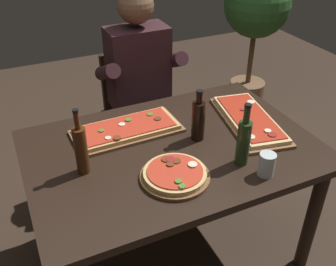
{
  "coord_description": "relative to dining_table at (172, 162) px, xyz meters",
  "views": [
    {
      "loc": [
        -0.67,
        -1.4,
        1.82
      ],
      "look_at": [
        0.0,
        0.05,
        0.79
      ],
      "focal_mm": 41.31,
      "sensor_mm": 36.0,
      "label": 1
    }
  ],
  "objects": [
    {
      "name": "dining_table",
      "position": [
        0.0,
        0.0,
        0.0
      ],
      "size": [
        1.4,
        0.96,
        0.74
      ],
      "color": "black",
      "rests_on": "ground_plane"
    },
    {
      "name": "vinegar_bottle_green",
      "position": [
        0.15,
        0.01,
        0.21
      ],
      "size": [
        0.07,
        0.07,
        0.27
      ],
      "color": "black",
      "rests_on": "dining_table"
    },
    {
      "name": "potted_plant_corner",
      "position": [
        1.33,
        1.2,
        0.22
      ],
      "size": [
        0.54,
        0.54,
        1.27
      ],
      "color": "#846042",
      "rests_on": "ground_plane"
    },
    {
      "name": "oil_bottle_amber",
      "position": [
        0.23,
        -0.25,
        0.22
      ],
      "size": [
        0.06,
        0.06,
        0.31
      ],
      "color": "#233819",
      "rests_on": "dining_table"
    },
    {
      "name": "ground_plane",
      "position": [
        0.0,
        0.0,
        -0.64
      ],
      "size": [
        6.4,
        6.4,
        0.0
      ],
      "primitive_type": "plane",
      "color": "#38281E"
    },
    {
      "name": "pizza_round_far",
      "position": [
        -0.09,
        -0.22,
        0.12
      ],
      "size": [
        0.31,
        0.31,
        0.05
      ],
      "color": "brown",
      "rests_on": "dining_table"
    },
    {
      "name": "tumbler_near_camera",
      "position": [
        0.28,
        -0.37,
        0.15
      ],
      "size": [
        0.07,
        0.07,
        0.11
      ],
      "color": "silver",
      "rests_on": "dining_table"
    },
    {
      "name": "pizza_rectangular_front",
      "position": [
        -0.16,
        0.21,
        0.11
      ],
      "size": [
        0.56,
        0.27,
        0.05
      ],
      "color": "brown",
      "rests_on": "dining_table"
    },
    {
      "name": "pizza_rectangular_left",
      "position": [
        0.47,
        0.03,
        0.11
      ],
      "size": [
        0.35,
        0.6,
        0.05
      ],
      "color": "brown",
      "rests_on": "dining_table"
    },
    {
      "name": "diner_chair",
      "position": [
        0.13,
        0.86,
        -0.16
      ],
      "size": [
        0.44,
        0.44,
        0.87
      ],
      "color": "black",
      "rests_on": "ground_plane"
    },
    {
      "name": "wine_bottle_dark",
      "position": [
        -0.44,
        -0.01,
        0.22
      ],
      "size": [
        0.06,
        0.06,
        0.32
      ],
      "color": "#47230F",
      "rests_on": "dining_table"
    },
    {
      "name": "seated_diner",
      "position": [
        0.13,
        0.74,
        0.1
      ],
      "size": [
        0.53,
        0.41,
        1.33
      ],
      "color": "#23232D",
      "rests_on": "ground_plane"
    }
  ]
}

